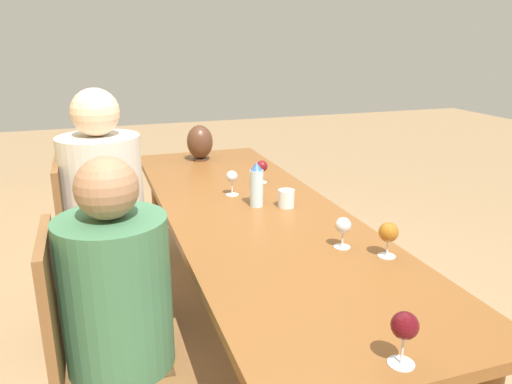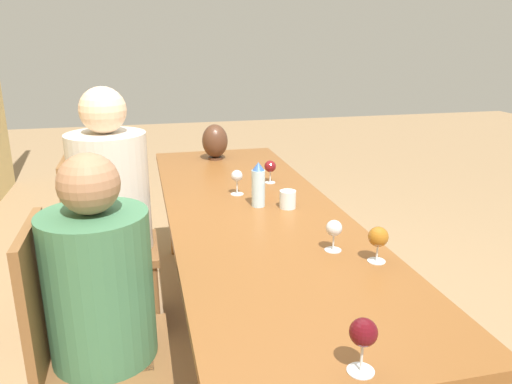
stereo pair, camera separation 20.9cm
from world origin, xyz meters
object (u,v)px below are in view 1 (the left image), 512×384
Objects in this scene: wine_glass_0 at (232,178)px; water_tumbler at (286,198)px; water_bottle at (257,185)px; chair_near at (99,354)px; person_near at (124,318)px; chair_far at (93,247)px; wine_glass_2 at (262,167)px; person_far at (108,212)px; wine_glass_3 at (343,226)px; vase at (200,142)px; wine_glass_1 at (388,233)px; wine_glass_4 at (405,327)px.

water_tumbler is at bearing -143.72° from wine_glass_0.
water_bottle is 1.08m from chair_near.
chair_far is at bearing 5.43° from person_near.
chair_far reaches higher than water_bottle.
wine_glass_2 is at bearing -83.87° from chair_far.
person_far reaches higher than water_tumbler.
wine_glass_3 is at bearing -164.15° from wine_glass_0.
water_bottle is 0.19× the size of person_near.
wine_glass_3 is (-0.96, -0.00, -0.00)m from wine_glass_2.
vase is 0.25× the size of chair_far.
wine_glass_0 is at bearing 17.20° from water_bottle.
wine_glass_0 is at bearing 20.50° from wine_glass_1.
chair_far is 0.81× the size of person_near.
chair_far is at bearing 47.71° from wine_glass_3.
wine_glass_2 is at bearing -3.59° from water_tumbler.
person_far is (-0.10, 0.86, -0.14)m from wine_glass_2.
water_tumbler is at bearing -56.53° from chair_near.
person_far reaches higher than wine_glass_2.
person_near reaches higher than water_tumbler.
wine_glass_2 is at bearing -53.03° from wine_glass_0.
person_near is (-0.08, 0.86, -0.19)m from wine_glass_3.
wine_glass_2 is 0.13× the size of chair_near.
chair_near is (0.62, 0.74, -0.33)m from wine_glass_4.
water_bottle is at bearing 15.37° from wine_glass_3.
wine_glass_4 reaches higher than wine_glass_0.
chair_far is at bearing 90.00° from person_far.
chair_far is at bearing 47.09° from wine_glass_1.
water_bottle is 2.56× the size of water_tumbler.
water_tumbler is 0.07× the size of person_near.
chair_near is at bearing 140.55° from wine_glass_0.
wine_glass_3 is (-0.58, -0.16, -0.02)m from water_bottle.
person_near is at bearing 87.23° from wine_glass_1.
wine_glass_0 is 0.97× the size of wine_glass_1.
person_far is (0.99, 0.98, -0.14)m from wine_glass_1.
wine_glass_4 is at bearing 150.44° from wine_glass_1.
person_far is (0.86, 0.86, -0.14)m from wine_glass_3.
person_near is at bearing -90.00° from chair_near.
chair_near is at bearing 49.87° from wine_glass_4.
chair_far is (0.07, 0.72, -0.32)m from wine_glass_0.
water_tumbler is 1.13m from chair_near.
wine_glass_1 is 0.18m from wine_glass_3.
chair_near is (0.05, 1.07, -0.32)m from wine_glass_1.
chair_far is (0.94, 0.00, 0.00)m from chair_near.
person_far is at bearing 67.90° from water_tumbler.
person_near is 0.91× the size of person_far.
wine_glass_2 is at bearing 0.01° from wine_glass_3.
vase reaches higher than wine_glass_0.
wine_glass_3 is 0.84× the size of wine_glass_4.
vase is 0.99m from person_far.
wine_glass_3 is (-1.60, -0.22, -0.04)m from vase.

